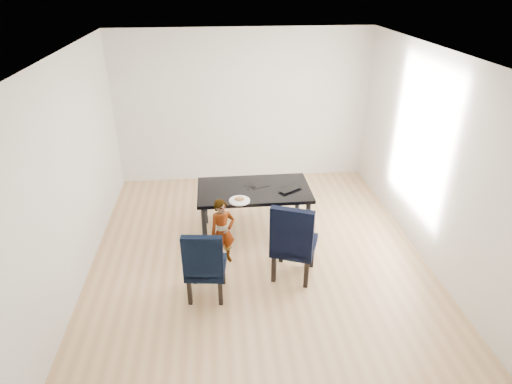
{
  "coord_description": "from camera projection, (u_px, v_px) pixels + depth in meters",
  "views": [
    {
      "loc": [
        -0.52,
        -4.9,
        3.51
      ],
      "look_at": [
        0.0,
        0.2,
        0.85
      ],
      "focal_mm": 30.0,
      "sensor_mm": 36.0,
      "label": 1
    }
  ],
  "objects": [
    {
      "name": "cable_tangle",
      "position": [
        252.0,
        188.0,
        6.09
      ],
      "size": [
        0.17,
        0.17,
        0.01
      ],
      "primitive_type": "torus",
      "rotation": [
        0.0,
        0.0,
        0.33
      ],
      "color": "black",
      "rests_on": "dining_table"
    },
    {
      "name": "plate",
      "position": [
        240.0,
        201.0,
        5.75
      ],
      "size": [
        0.37,
        0.37,
        0.02
      ],
      "primitive_type": "cylinder",
      "rotation": [
        0.0,
        0.0,
        0.42
      ],
      "color": "white",
      "rests_on": "dining_table"
    },
    {
      "name": "laptop",
      "position": [
        288.0,
        188.0,
        6.08
      ],
      "size": [
        0.42,
        0.38,
        0.03
      ],
      "primitive_type": "imported",
      "rotation": [
        0.0,
        0.0,
        3.7
      ],
      "color": "black",
      "rests_on": "dining_table"
    },
    {
      "name": "wall_left",
      "position": [
        72.0,
        172.0,
        5.17
      ],
      "size": [
        0.01,
        5.0,
        2.7
      ],
      "primitive_type": "cube",
      "color": "silver",
      "rests_on": "ground"
    },
    {
      "name": "child",
      "position": [
        223.0,
        232.0,
        5.6
      ],
      "size": [
        0.39,
        0.32,
        0.93
      ],
      "primitive_type": "imported",
      "rotation": [
        0.0,
        0.0,
        0.33
      ],
      "color": "orange",
      "rests_on": "floor"
    },
    {
      "name": "wall_right",
      "position": [
        429.0,
        157.0,
        5.57
      ],
      "size": [
        0.01,
        5.0,
        2.7
      ],
      "primitive_type": "cube",
      "color": "silver",
      "rests_on": "ground"
    },
    {
      "name": "sandwich",
      "position": [
        240.0,
        199.0,
        5.73
      ],
      "size": [
        0.15,
        0.09,
        0.06
      ],
      "primitive_type": "ellipsoid",
      "rotation": [
        0.0,
        0.0,
        0.16
      ],
      "color": "#AF6F3E",
      "rests_on": "plate"
    },
    {
      "name": "wall_front",
      "position": [
        293.0,
        300.0,
        3.16
      ],
      "size": [
        4.5,
        0.01,
        2.7
      ],
      "primitive_type": "cube",
      "color": "silver",
      "rests_on": "ground"
    },
    {
      "name": "dining_table",
      "position": [
        254.0,
        211.0,
        6.26
      ],
      "size": [
        1.6,
        0.9,
        0.75
      ],
      "primitive_type": "cube",
      "color": "black",
      "rests_on": "floor"
    },
    {
      "name": "wall_back",
      "position": [
        243.0,
        107.0,
        7.58
      ],
      "size": [
        4.5,
        0.01,
        2.7
      ],
      "primitive_type": "cube",
      "color": "silver",
      "rests_on": "ground"
    },
    {
      "name": "chair_right",
      "position": [
        294.0,
        239.0,
        5.33
      ],
      "size": [
        0.68,
        0.69,
        1.08
      ],
      "primitive_type": "cube",
      "rotation": [
        0.0,
        0.0,
        -0.38
      ],
      "color": "black",
      "rests_on": "floor"
    },
    {
      "name": "ceiling",
      "position": [
        258.0,
        52.0,
        4.74
      ],
      "size": [
        4.5,
        5.0,
        0.01
      ],
      "primitive_type": "cube",
      "color": "white",
      "rests_on": "wall_back"
    },
    {
      "name": "floor",
      "position": [
        257.0,
        253.0,
        5.99
      ],
      "size": [
        4.5,
        5.0,
        0.01
      ],
      "primitive_type": "cube",
      "color": "tan",
      "rests_on": "ground"
    },
    {
      "name": "chair_left",
      "position": [
        206.0,
        262.0,
        5.01
      ],
      "size": [
        0.51,
        0.53,
        0.95
      ],
      "primitive_type": "cube",
      "rotation": [
        0.0,
        0.0,
        -0.12
      ],
      "color": "black",
      "rests_on": "floor"
    }
  ]
}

